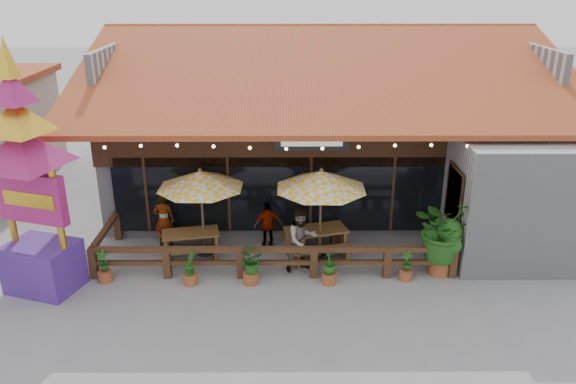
{
  "coord_description": "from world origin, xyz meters",
  "views": [
    {
      "loc": [
        -1.27,
        -14.01,
        7.81
      ],
      "look_at": [
        -1.19,
        1.5,
        1.73
      ],
      "focal_mm": 35.0,
      "sensor_mm": 36.0,
      "label": 1
    }
  ],
  "objects_px": {
    "umbrella_left": "(200,180)",
    "picnic_table_left": "(191,240)",
    "umbrella_right": "(321,180)",
    "tropical_plant": "(443,230)",
    "picnic_table_right": "(316,237)",
    "thai_sign_tower": "(23,155)"
  },
  "relations": [
    {
      "from": "umbrella_left",
      "to": "picnic_table_left",
      "type": "distance_m",
      "value": 1.86
    },
    {
      "from": "umbrella_right",
      "to": "tropical_plant",
      "type": "xyz_separation_m",
      "value": [
        3.28,
        -0.88,
        -1.13
      ]
    },
    {
      "from": "umbrella_left",
      "to": "umbrella_right",
      "type": "distance_m",
      "value": 3.42
    },
    {
      "from": "umbrella_left",
      "to": "picnic_table_right",
      "type": "relative_size",
      "value": 1.55
    },
    {
      "from": "umbrella_right",
      "to": "tropical_plant",
      "type": "bearing_deg",
      "value": -14.97
    },
    {
      "from": "umbrella_right",
      "to": "thai_sign_tower",
      "type": "distance_m",
      "value": 7.61
    },
    {
      "from": "umbrella_left",
      "to": "thai_sign_tower",
      "type": "distance_m",
      "value": 4.58
    },
    {
      "from": "umbrella_right",
      "to": "picnic_table_left",
      "type": "relative_size",
      "value": 1.85
    },
    {
      "from": "picnic_table_left",
      "to": "thai_sign_tower",
      "type": "height_order",
      "value": "thai_sign_tower"
    },
    {
      "from": "umbrella_left",
      "to": "picnic_table_right",
      "type": "bearing_deg",
      "value": -1.92
    },
    {
      "from": "tropical_plant",
      "to": "picnic_table_right",
      "type": "bearing_deg",
      "value": 162.22
    },
    {
      "from": "umbrella_left",
      "to": "thai_sign_tower",
      "type": "relative_size",
      "value": 0.47
    },
    {
      "from": "umbrella_left",
      "to": "picnic_table_right",
      "type": "xyz_separation_m",
      "value": [
        3.3,
        -0.11,
        -1.77
      ]
    },
    {
      "from": "umbrella_left",
      "to": "picnic_table_right",
      "type": "height_order",
      "value": "umbrella_left"
    },
    {
      "from": "picnic_table_left",
      "to": "thai_sign_tower",
      "type": "bearing_deg",
      "value": -153.6
    },
    {
      "from": "picnic_table_right",
      "to": "thai_sign_tower",
      "type": "distance_m",
      "value": 8.08
    },
    {
      "from": "picnic_table_right",
      "to": "thai_sign_tower",
      "type": "bearing_deg",
      "value": -165.89
    },
    {
      "from": "umbrella_left",
      "to": "thai_sign_tower",
      "type": "xyz_separation_m",
      "value": [
        -3.93,
        -1.93,
        1.35
      ]
    },
    {
      "from": "picnic_table_left",
      "to": "picnic_table_right",
      "type": "relative_size",
      "value": 0.88
    },
    {
      "from": "umbrella_left",
      "to": "picnic_table_left",
      "type": "relative_size",
      "value": 1.75
    },
    {
      "from": "thai_sign_tower",
      "to": "umbrella_left",
      "type": "bearing_deg",
      "value": 26.13
    },
    {
      "from": "umbrella_right",
      "to": "thai_sign_tower",
      "type": "height_order",
      "value": "thai_sign_tower"
    }
  ]
}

